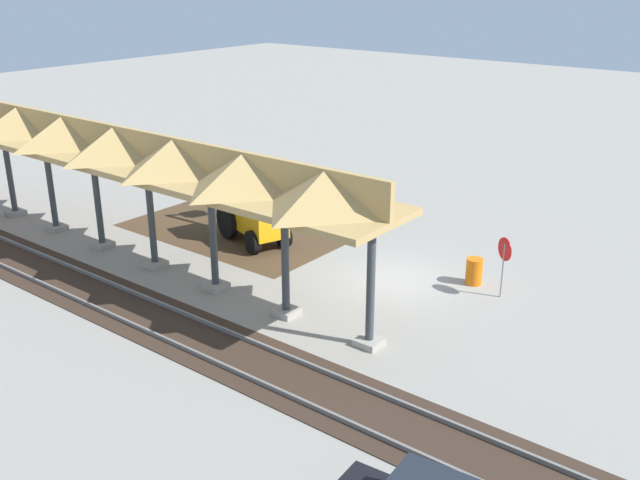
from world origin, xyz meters
TOP-DOWN VIEW (x-y plane):
  - ground_plane at (0.00, 0.00)m, footprint 120.00×120.00m
  - dirt_work_zone at (7.81, -1.02)m, footprint 8.95×7.00m
  - platform_canopy at (7.43, 4.24)m, footprint 19.70×3.20m
  - rail_tracks at (0.00, 6.96)m, footprint 60.00×2.58m
  - stop_sign at (-3.37, -1.01)m, footprint 0.64×0.45m
  - backhoe at (6.48, 0.13)m, footprint 5.40×2.91m
  - dirt_mound at (9.29, -2.23)m, footprint 3.86×3.86m
  - traffic_barrel at (-2.20, -1.43)m, footprint 0.56×0.56m

SIDE VIEW (x-z plane):
  - ground_plane at x=0.00m, z-range 0.00..0.00m
  - dirt_mound at x=9.29m, z-range -0.86..0.86m
  - dirt_work_zone at x=7.81m, z-range 0.00..0.01m
  - rail_tracks at x=0.00m, z-range -0.05..0.10m
  - traffic_barrel at x=-2.20m, z-range 0.00..0.90m
  - backhoe at x=6.48m, z-range -0.15..2.67m
  - stop_sign at x=-3.37m, z-range 0.44..2.48m
  - platform_canopy at x=7.43m, z-range 1.71..6.61m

